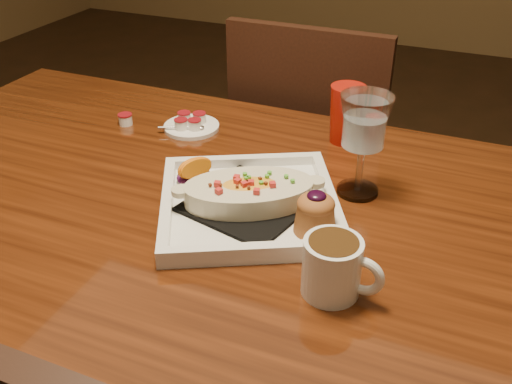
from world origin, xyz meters
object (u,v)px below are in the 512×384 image
at_px(goblet, 364,127).
at_px(chair_far, 314,166).
at_px(plate, 254,199).
at_px(table, 212,253).
at_px(red_tumbler, 347,114).
at_px(coffee_mug, 334,265).
at_px(saucer, 190,125).

bearing_deg(goblet, chair_far, 114.73).
bearing_deg(plate, goblet, 14.77).
xyz_separation_m(table, goblet, (0.22, 0.15, 0.23)).
bearing_deg(table, plate, 13.34).
height_order(goblet, red_tumbler, goblet).
relative_size(table, coffee_mug, 12.96).
height_order(chair_far, plate, chair_far).
relative_size(table, red_tumbler, 12.35).
height_order(coffee_mug, saucer, coffee_mug).
bearing_deg(red_tumbler, coffee_mug, -76.79).
height_order(goblet, saucer, goblet).
height_order(coffee_mug, red_tumbler, red_tumbler).
distance_m(table, coffee_mug, 0.32).
relative_size(coffee_mug, goblet, 0.62).
xyz_separation_m(table, saucer, (-0.18, 0.27, 0.11)).
distance_m(goblet, red_tumbler, 0.22).
relative_size(saucer, red_tumbler, 1.00).
relative_size(table, chair_far, 1.61).
bearing_deg(chair_far, goblet, 114.73).
bearing_deg(goblet, saucer, 163.97).
bearing_deg(table, goblet, 34.12).
height_order(chair_far, red_tumbler, chair_far).
relative_size(table, goblet, 8.07).
height_order(plate, coffee_mug, coffee_mug).
relative_size(goblet, red_tumbler, 1.53).
bearing_deg(goblet, table, -145.88).
height_order(plate, red_tumbler, red_tumbler).
distance_m(chair_far, saucer, 0.48).
relative_size(coffee_mug, red_tumbler, 0.95).
height_order(table, plate, plate).
distance_m(goblet, saucer, 0.44).
relative_size(table, saucer, 12.31).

